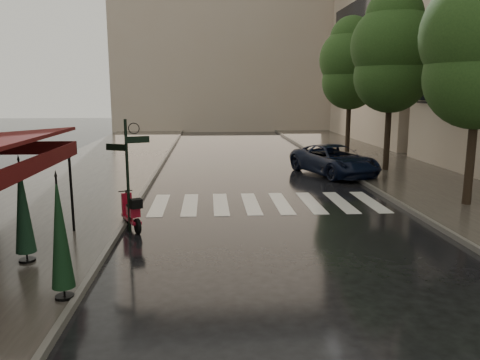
{
  "coord_description": "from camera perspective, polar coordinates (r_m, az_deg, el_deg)",
  "views": [
    {
      "loc": [
        1.0,
        -9.67,
        3.83
      ],
      "look_at": [
        1.87,
        3.06,
        1.4
      ],
      "focal_mm": 35.0,
      "sensor_mm": 36.0,
      "label": 1
    }
  ],
  "objects": [
    {
      "name": "curb_near",
      "position": [
        22.13,
        -10.2,
        0.84
      ],
      "size": [
        0.12,
        60.0,
        0.16
      ],
      "primitive_type": "cube",
      "color": "#595651",
      "rests_on": "ground"
    },
    {
      "name": "sidewalk_far",
      "position": [
        23.86,
        18.97,
        1.1
      ],
      "size": [
        5.5,
        60.0,
        0.12
      ],
      "primitive_type": "cube",
      "color": "#38332D",
      "rests_on": "ground"
    },
    {
      "name": "crosswalk",
      "position": [
        16.25,
        3.2,
        -2.84
      ],
      "size": [
        7.85,
        3.2,
        0.01
      ],
      "color": "silver",
      "rests_on": "ground"
    },
    {
      "name": "parasol_front",
      "position": [
        8.93,
        -21.1,
        -5.99
      ],
      "size": [
        0.41,
        0.41,
        2.31
      ],
      "color": "black",
      "rests_on": "sidewalk_near"
    },
    {
      "name": "backdrop_building",
      "position": [
        48.11,
        -1.56,
        18.14
      ],
      "size": [
        22.0,
        6.0,
        20.0
      ],
      "primitive_type": "cube",
      "color": "tan",
      "rests_on": "ground"
    },
    {
      "name": "curb_far",
      "position": [
        22.92,
        12.51,
        1.09
      ],
      "size": [
        0.12,
        60.0,
        0.16
      ],
      "primitive_type": "cube",
      "color": "#595651",
      "rests_on": "ground"
    },
    {
      "name": "parasol_back",
      "position": [
        11.2,
        -24.99,
        -2.93
      ],
      "size": [
        0.43,
        0.43,
        2.33
      ],
      "color": "black",
      "rests_on": "sidewalk_near"
    },
    {
      "name": "tree_mid",
      "position": [
        23.34,
        18.07,
        14.6
      ],
      "size": [
        3.8,
        3.8,
        8.34
      ],
      "color": "black",
      "rests_on": "sidewalk_far"
    },
    {
      "name": "ground",
      "position": [
        10.45,
        -9.28,
        -10.87
      ],
      "size": [
        120.0,
        120.0,
        0.0
      ],
      "primitive_type": "plane",
      "color": "black",
      "rests_on": "ground"
    },
    {
      "name": "scooter",
      "position": [
        13.48,
        -13.05,
        -3.94
      ],
      "size": [
        0.82,
        1.42,
        1.01
      ],
      "rotation": [
        0.0,
        0.0,
        0.44
      ],
      "color": "black",
      "rests_on": "ground"
    },
    {
      "name": "tree_far",
      "position": [
        30.0,
        13.34,
        13.61
      ],
      "size": [
        3.8,
        3.8,
        8.16
      ],
      "color": "black",
      "rests_on": "sidewalk_far"
    },
    {
      "name": "sidewalk_near",
      "position": [
        22.67,
        -17.88,
        0.68
      ],
      "size": [
        6.0,
        60.0,
        0.12
      ],
      "primitive_type": "cube",
      "color": "#38332D",
      "rests_on": "ground"
    },
    {
      "name": "haussmann_far",
      "position": [
        39.27,
        20.44,
        18.07
      ],
      "size": [
        8.0,
        16.0,
        18.5
      ],
      "primitive_type": "cube",
      "color": "tan",
      "rests_on": "ground"
    },
    {
      "name": "parked_car",
      "position": [
        22.1,
        11.41,
        2.4
      ],
      "size": [
        3.76,
        5.44,
        1.38
      ],
      "primitive_type": "imported",
      "rotation": [
        0.0,
        0.0,
        0.33
      ],
      "color": "black",
      "rests_on": "ground"
    },
    {
      "name": "signpost",
      "position": [
        13.01,
        -13.56,
        1.65
      ],
      "size": [
        1.17,
        0.29,
        3.1
      ],
      "color": "black",
      "rests_on": "ground"
    }
  ]
}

